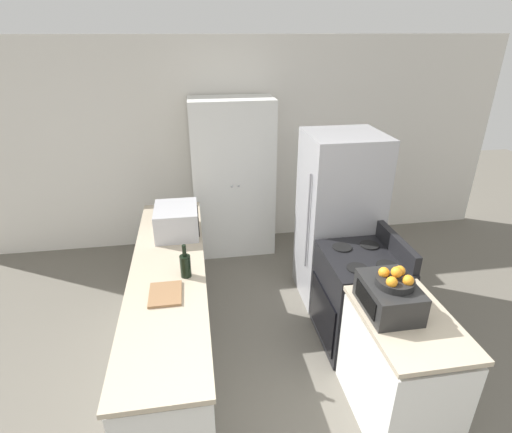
{
  "coord_description": "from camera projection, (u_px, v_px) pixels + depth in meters",
  "views": [
    {
      "loc": [
        -0.54,
        -1.4,
        2.64
      ],
      "look_at": [
        0.0,
        1.95,
        1.05
      ],
      "focal_mm": 28.0,
      "sensor_mm": 36.0,
      "label": 1
    }
  ],
  "objects": [
    {
      "name": "counter_left",
      "position": [
        172.0,
        313.0,
        3.43
      ],
      "size": [
        0.6,
        2.67,
        0.89
      ],
      "color": "silver",
      "rests_on": "ground_plane"
    },
    {
      "name": "pantry_cabinet",
      "position": [
        233.0,
        178.0,
        4.94
      ],
      "size": [
        0.99,
        0.56,
        1.94
      ],
      "color": "white",
      "rests_on": "ground_plane"
    },
    {
      "name": "counter_right",
      "position": [
        399.0,
        370.0,
        2.86
      ],
      "size": [
        0.6,
        0.87,
        0.89
      ],
      "color": "silver",
      "rests_on": "ground_plane"
    },
    {
      "name": "wall_back",
      "position": [
        236.0,
        145.0,
        5.09
      ],
      "size": [
        7.0,
        0.06,
        2.6
      ],
      "color": "silver",
      "rests_on": "ground_plane"
    },
    {
      "name": "refrigerator",
      "position": [
        338.0,
        219.0,
        4.07
      ],
      "size": [
        0.75,
        0.69,
        1.77
      ],
      "color": "#A3A3A8",
      "rests_on": "ground_plane"
    },
    {
      "name": "stove",
      "position": [
        358.0,
        298.0,
        3.58
      ],
      "size": [
        0.66,
        0.72,
        1.05
      ],
      "color": "black",
      "rests_on": "ground_plane"
    },
    {
      "name": "wine_bottle",
      "position": [
        185.0,
        265.0,
        3.09
      ],
      "size": [
        0.08,
        0.08,
        0.28
      ],
      "color": "black",
      "rests_on": "counter_left"
    },
    {
      "name": "microwave",
      "position": [
        177.0,
        221.0,
        3.73
      ],
      "size": [
        0.4,
        0.46,
        0.27
      ],
      "color": "#B2B2B7",
      "rests_on": "counter_left"
    },
    {
      "name": "toaster_oven",
      "position": [
        389.0,
        297.0,
        2.71
      ],
      "size": [
        0.34,
        0.44,
        0.21
      ],
      "color": "black",
      "rests_on": "counter_right"
    },
    {
      "name": "fruit_bowl",
      "position": [
        395.0,
        279.0,
        2.64
      ],
      "size": [
        0.25,
        0.25,
        0.14
      ],
      "color": "black",
      "rests_on": "toaster_oven"
    },
    {
      "name": "cutting_board",
      "position": [
        165.0,
        294.0,
        2.9
      ],
      "size": [
        0.23,
        0.29,
        0.02
      ],
      "color": "#8E6642",
      "rests_on": "counter_left"
    }
  ]
}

